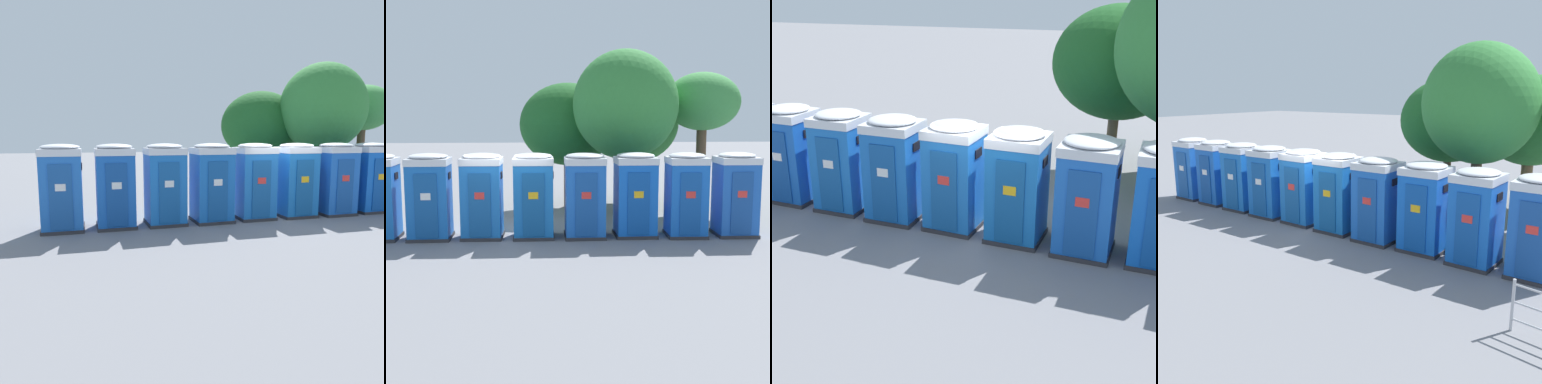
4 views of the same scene
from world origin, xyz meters
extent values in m
plane|color=slate|center=(0.00, 0.00, 0.00)|extent=(120.00, 120.00, 0.00)
cube|color=black|center=(-3.25, -0.12, 1.89)|extent=(0.03, 0.36, 0.20)
cube|color=#2D2D33|center=(-2.30, -0.19, 0.05)|extent=(1.23, 1.20, 0.10)
cube|color=blue|center=(-2.30, -0.19, 1.15)|extent=(1.17, 1.14, 2.10)
cube|color=#124B95|center=(-2.30, -0.78, 1.07)|extent=(0.64, 0.03, 1.85)
cube|color=white|center=(-2.30, -0.80, 1.35)|extent=(0.28, 0.01, 0.20)
cube|color=black|center=(-1.71, -0.19, 1.89)|extent=(0.02, 0.36, 0.20)
cube|color=silver|center=(-2.30, -0.19, 2.30)|extent=(1.21, 1.18, 0.20)
ellipsoid|color=silver|center=(-2.30, -0.19, 2.45)|extent=(1.15, 1.12, 0.18)
cube|color=#2D2D33|center=(-0.77, -0.16, 0.05)|extent=(1.25, 1.24, 0.10)
cube|color=blue|center=(-0.77, -0.16, 1.15)|extent=(1.19, 1.18, 2.10)
cube|color=#155299|center=(-0.79, -0.75, 1.07)|extent=(0.63, 0.05, 1.85)
cube|color=red|center=(-0.79, -0.77, 1.35)|extent=(0.28, 0.02, 0.20)
cube|color=black|center=(-0.18, -0.19, 1.89)|extent=(0.04, 0.36, 0.20)
cube|color=silver|center=(-0.77, -0.16, 2.30)|extent=(1.23, 1.22, 0.20)
ellipsoid|color=silver|center=(-0.77, -0.16, 2.45)|extent=(1.17, 1.16, 0.18)
cube|color=#2D2D33|center=(0.76, -0.25, 0.05)|extent=(1.22, 1.21, 0.10)
cube|color=blue|center=(0.76, -0.25, 1.15)|extent=(1.17, 1.16, 2.10)
cube|color=#125195|center=(0.75, -0.83, 1.07)|extent=(0.63, 0.04, 1.85)
cube|color=yellow|center=(0.75, -0.85, 1.35)|extent=(0.28, 0.01, 0.20)
cube|color=black|center=(1.34, -0.25, 1.89)|extent=(0.03, 0.36, 0.20)
cube|color=silver|center=(0.76, -0.25, 2.30)|extent=(1.20, 1.19, 0.20)
ellipsoid|color=silver|center=(0.76, -0.25, 2.45)|extent=(1.14, 1.13, 0.18)
cube|color=#2D2D33|center=(2.28, -0.34, 0.05)|extent=(1.24, 1.22, 0.10)
cube|color=blue|center=(2.28, -0.34, 1.15)|extent=(1.18, 1.16, 2.10)
cube|color=#164A9C|center=(2.28, -0.93, 1.07)|extent=(0.64, 0.04, 1.85)
cube|color=red|center=(2.28, -0.94, 1.35)|extent=(0.28, 0.01, 0.20)
cube|color=black|center=(2.88, -0.35, 1.89)|extent=(0.03, 0.36, 0.20)
cube|color=silver|center=(2.28, -0.34, 2.30)|extent=(1.21, 1.19, 0.20)
ellipsoid|color=silver|center=(2.28, -0.34, 2.45)|extent=(1.15, 1.14, 0.18)
cube|color=#2D2D33|center=(3.82, -0.30, 0.05)|extent=(1.23, 1.20, 0.10)
cube|color=blue|center=(3.82, -0.30, 1.15)|extent=(1.17, 1.15, 2.10)
cube|color=#0F49A3|center=(3.81, -0.89, 1.07)|extent=(0.64, 0.03, 1.85)
cube|color=yellow|center=(3.81, -0.91, 1.35)|extent=(0.28, 0.01, 0.20)
cube|color=black|center=(4.41, -0.31, 1.89)|extent=(0.03, 0.36, 0.20)
cube|color=silver|center=(3.82, -0.30, 2.30)|extent=(1.21, 1.18, 0.20)
ellipsoid|color=silver|center=(3.82, -0.30, 2.45)|extent=(1.15, 1.12, 0.18)
cube|color=#2D2D33|center=(5.34, -0.46, 0.05)|extent=(1.22, 1.25, 0.10)
cube|color=blue|center=(5.34, -0.46, 1.15)|extent=(1.17, 1.19, 2.10)
cube|color=#12499F|center=(5.32, -1.04, 1.07)|extent=(0.61, 0.06, 1.85)
cube|color=red|center=(5.31, -1.06, 1.35)|extent=(0.28, 0.02, 0.20)
cube|color=black|center=(5.91, -0.49, 1.89)|extent=(0.04, 0.36, 0.20)
cube|color=silver|center=(5.34, -0.46, 2.30)|extent=(1.20, 1.23, 0.20)
ellipsoid|color=silver|center=(5.34, -0.46, 2.45)|extent=(1.14, 1.17, 0.18)
cube|color=#2D2D33|center=(6.87, -0.47, 0.05)|extent=(1.24, 1.23, 0.10)
cube|color=blue|center=(6.87, -0.47, 1.15)|extent=(1.18, 1.17, 2.10)
cube|color=#174694|center=(6.86, -1.05, 1.07)|extent=(0.63, 0.05, 1.85)
cube|color=red|center=(6.86, -1.07, 1.35)|extent=(0.28, 0.02, 0.20)
cube|color=black|center=(7.46, -0.48, 1.89)|extent=(0.03, 0.36, 0.20)
cube|color=silver|center=(6.87, -0.47, 2.30)|extent=(1.21, 1.21, 0.20)
ellipsoid|color=silver|center=(6.87, -0.47, 2.45)|extent=(1.16, 1.15, 0.18)
cylinder|color=brown|center=(7.24, 4.17, 1.79)|extent=(0.38, 0.38, 3.57)
ellipsoid|color=#3D8C42|center=(7.24, 4.17, 4.18)|extent=(2.86, 2.86, 2.21)
cylinder|color=brown|center=(4.94, 6.10, 1.22)|extent=(0.42, 0.42, 2.44)
ellipsoid|color=#286B2D|center=(4.94, 6.10, 3.35)|extent=(3.71, 3.71, 3.32)
cylinder|color=#4C3826|center=(4.06, 3.00, 1.48)|extent=(0.36, 0.36, 2.96)
ellipsoid|color=#337F38|center=(4.06, 3.00, 4.03)|extent=(3.76, 3.76, 3.89)
cylinder|color=brown|center=(2.12, 5.16, 1.21)|extent=(0.31, 0.31, 2.42)
ellipsoid|color=#1E5B23|center=(2.12, 5.16, 3.31)|extent=(3.78, 3.78, 3.23)
camera|label=1|loc=(-6.40, -11.49, 2.72)|focal=35.00mm
camera|label=2|loc=(0.78, -16.07, 3.59)|focal=50.00mm
camera|label=3|loc=(3.66, -10.89, 5.35)|focal=50.00mm
camera|label=4|loc=(9.06, -11.45, 4.48)|focal=42.00mm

